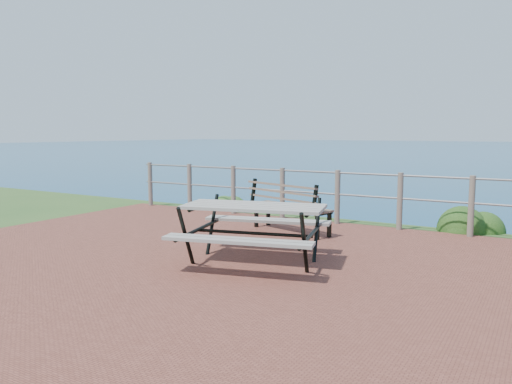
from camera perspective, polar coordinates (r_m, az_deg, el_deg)
ground at (r=6.50m, az=-1.73°, el=-8.43°), size 10.00×7.00×0.12m
safety_railing at (r=9.34m, az=9.29°, el=-0.24°), size 9.40×0.10×1.00m
picnic_table at (r=6.47m, az=-0.26°, el=-4.07°), size 1.93×1.52×0.76m
park_bench at (r=8.48m, az=4.04°, el=-0.83°), size 1.61×0.85×0.88m
shrub_lip_west at (r=11.22m, az=-2.61°, el=-1.93°), size 0.87×0.87×0.65m
shrub_lip_east at (r=9.50m, az=22.83°, el=-4.08°), size 0.87×0.87×0.65m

